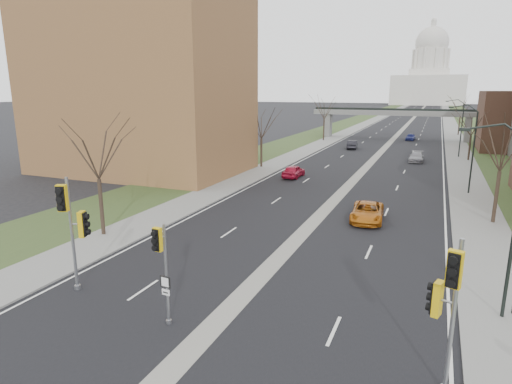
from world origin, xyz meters
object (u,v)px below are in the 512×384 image
Objects in this scene: signal_pole_median at (162,258)px; signal_pole_right at (447,295)px; car_left_far at (352,145)px; car_right_far at (411,137)px; car_right_mid at (416,157)px; signal_pole_left at (73,219)px; car_left_near at (294,171)px; car_right_near at (367,212)px.

signal_pole_median is 0.83× the size of signal_pole_right.
car_right_far is (8.69, 18.10, -0.04)m from car_left_far.
car_left_far is 15.35m from car_right_mid.
signal_pole_left reaches higher than car_right_mid.
signal_pole_left is at bearing -104.93° from car_right_mid.
car_left_near is 0.92× the size of car_right_mid.
car_right_mid is at bearing -124.65° from car_left_near.
car_right_near reaches higher than car_right_far.
car_left_near is (-4.98, 33.73, -2.48)m from signal_pole_median.
signal_pole_median is at bearing -162.82° from signal_pole_right.
signal_pole_median is 62.25m from car_left_far.
car_left_far is (-3.27, 62.12, -2.49)m from signal_pole_median.
car_right_near is at bearing 37.04° from signal_pole_left.
car_right_far is (-0.34, 60.80, -0.02)m from car_right_near.
car_right_mid is at bearing 81.66° from car_right_near.
car_left_near is at bearing 68.02° from signal_pole_left.
car_left_near reaches higher than car_right_near.
signal_pole_right is 20.27m from car_right_near.
signal_pole_median is at bearing -89.89° from car_right_far.
signal_pole_median reaches higher than car_left_near.
car_right_near is at bearing 96.39° from car_left_far.
signal_pole_median is at bearing -111.05° from car_right_near.
signal_pole_right reaches higher than car_left_near.
signal_pole_left reaches higher than car_right_near.
car_left_near is at bearing 81.00° from car_left_far.
signal_pole_right is (17.06, -1.06, -0.26)m from signal_pole_left.
car_right_far is at bearing -101.47° from car_left_near.
signal_pole_right is 1.17× the size of car_right_mid.
signal_pole_right is at bearing -23.73° from signal_pole_left.
signal_pole_median is 0.90× the size of car_right_near.
car_right_near is at bearing 77.26° from signal_pole_median.
signal_pole_left is 6.16m from signal_pole_median.
car_left_far reaches higher than car_right_far.
car_left_near is (-16.03, 33.66, -2.90)m from signal_pole_right.
signal_pole_left reaches higher than signal_pole_median.
car_right_mid is (11.18, -10.51, -0.05)m from car_left_far.
signal_pole_median is 1.05× the size of car_left_near.
signal_pole_right is at bearing 4.14° from signal_pole_median.
signal_pole_left is at bearing -127.33° from car_right_near.
signal_pole_median is 0.97× the size of car_right_mid.
car_right_far is at bearing 110.84° from signal_pole_right.
car_left_near reaches higher than car_right_far.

